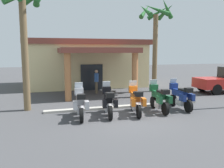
{
  "coord_description": "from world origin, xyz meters",
  "views": [
    {
      "loc": [
        -3.77,
        -10.12,
        3.15
      ],
      "look_at": [
        0.16,
        3.25,
        1.2
      ],
      "focal_mm": 37.57,
      "sensor_mm": 36.0,
      "label": 1
    }
  ],
  "objects_px": {
    "motorcycle_orange": "(136,101)",
    "motorcycle_blue": "(181,96)",
    "palm_tree_roadside": "(23,20)",
    "palm_tree_near_portico": "(156,27)",
    "motorcycle_green": "(159,98)",
    "motorcycle_black": "(108,102)",
    "motel_building": "(85,62)",
    "motorcycle_silver": "(80,104)",
    "pedestrian": "(96,80)"
  },
  "relations": [
    {
      "from": "motorcycle_orange",
      "to": "motorcycle_blue",
      "type": "bearing_deg",
      "value": -72.52
    },
    {
      "from": "palm_tree_roadside",
      "to": "palm_tree_near_portico",
      "type": "height_order",
      "value": "palm_tree_near_portico"
    },
    {
      "from": "motorcycle_green",
      "to": "motorcycle_black",
      "type": "bearing_deg",
      "value": 94.8
    },
    {
      "from": "palm_tree_roadside",
      "to": "motorcycle_black",
      "type": "bearing_deg",
      "value": -30.26
    },
    {
      "from": "motel_building",
      "to": "motorcycle_orange",
      "type": "height_order",
      "value": "motel_building"
    },
    {
      "from": "palm_tree_near_portico",
      "to": "motorcycle_blue",
      "type": "bearing_deg",
      "value": -102.24
    },
    {
      "from": "motorcycle_black",
      "to": "motorcycle_orange",
      "type": "distance_m",
      "value": 1.4
    },
    {
      "from": "motorcycle_orange",
      "to": "motorcycle_green",
      "type": "height_order",
      "value": "same"
    },
    {
      "from": "motorcycle_silver",
      "to": "pedestrian",
      "type": "distance_m",
      "value": 6.63
    },
    {
      "from": "motorcycle_blue",
      "to": "palm_tree_near_portico",
      "type": "height_order",
      "value": "palm_tree_near_portico"
    },
    {
      "from": "motorcycle_orange",
      "to": "motorcycle_blue",
      "type": "xyz_separation_m",
      "value": [
        2.78,
        0.32,
        0.0
      ]
    },
    {
      "from": "motorcycle_orange",
      "to": "motorcycle_black",
      "type": "bearing_deg",
      "value": 95.45
    },
    {
      "from": "motorcycle_green",
      "to": "palm_tree_roadside",
      "type": "xyz_separation_m",
      "value": [
        -6.68,
        2.25,
        4.02
      ]
    },
    {
      "from": "palm_tree_near_portico",
      "to": "palm_tree_roadside",
      "type": "bearing_deg",
      "value": -159.13
    },
    {
      "from": "motorcycle_black",
      "to": "palm_tree_near_portico",
      "type": "height_order",
      "value": "palm_tree_near_portico"
    },
    {
      "from": "motorcycle_orange",
      "to": "motorcycle_green",
      "type": "bearing_deg",
      "value": -72.52
    },
    {
      "from": "motorcycle_black",
      "to": "motorcycle_blue",
      "type": "distance_m",
      "value": 4.18
    },
    {
      "from": "motorcycle_orange",
      "to": "palm_tree_near_portico",
      "type": "height_order",
      "value": "palm_tree_near_portico"
    },
    {
      "from": "motorcycle_black",
      "to": "motorcycle_blue",
      "type": "bearing_deg",
      "value": -78.77
    },
    {
      "from": "motorcycle_green",
      "to": "motel_building",
      "type": "bearing_deg",
      "value": 14.49
    },
    {
      "from": "motorcycle_black",
      "to": "motorcycle_orange",
      "type": "height_order",
      "value": "same"
    },
    {
      "from": "motorcycle_orange",
      "to": "motorcycle_blue",
      "type": "height_order",
      "value": "same"
    },
    {
      "from": "motorcycle_green",
      "to": "pedestrian",
      "type": "distance_m",
      "value": 6.52
    },
    {
      "from": "motorcycle_silver",
      "to": "motorcycle_orange",
      "type": "height_order",
      "value": "same"
    },
    {
      "from": "motel_building",
      "to": "palm_tree_near_portico",
      "type": "distance_m",
      "value": 7.4
    },
    {
      "from": "motel_building",
      "to": "motorcycle_orange",
      "type": "relative_size",
      "value": 4.92
    },
    {
      "from": "motel_building",
      "to": "motorcycle_black",
      "type": "bearing_deg",
      "value": -93.65
    },
    {
      "from": "motorcycle_orange",
      "to": "motel_building",
      "type": "bearing_deg",
      "value": 13.87
    },
    {
      "from": "motel_building",
      "to": "motorcycle_orange",
      "type": "distance_m",
      "value": 11.1
    },
    {
      "from": "motorcycle_black",
      "to": "pedestrian",
      "type": "bearing_deg",
      "value": 1.25
    },
    {
      "from": "motel_building",
      "to": "palm_tree_near_portico",
      "type": "bearing_deg",
      "value": -47.16
    },
    {
      "from": "motorcycle_silver",
      "to": "palm_tree_roadside",
      "type": "xyz_separation_m",
      "value": [
        -2.51,
        2.29,
        4.02
      ]
    },
    {
      "from": "motel_building",
      "to": "motorcycle_black",
      "type": "distance_m",
      "value": 10.99
    },
    {
      "from": "palm_tree_roadside",
      "to": "pedestrian",
      "type": "bearing_deg",
      "value": 40.1
    },
    {
      "from": "pedestrian",
      "to": "palm_tree_near_portico",
      "type": "height_order",
      "value": "palm_tree_near_portico"
    },
    {
      "from": "motorcycle_silver",
      "to": "pedestrian",
      "type": "xyz_separation_m",
      "value": [
        2.19,
        6.25,
        0.34
      ]
    },
    {
      "from": "pedestrian",
      "to": "motorcycle_black",
      "type": "bearing_deg",
      "value": -68.32
    },
    {
      "from": "motorcycle_orange",
      "to": "motorcycle_silver",
      "type": "bearing_deg",
      "value": 98.45
    },
    {
      "from": "motorcycle_green",
      "to": "motorcycle_blue",
      "type": "relative_size",
      "value": 1.0
    },
    {
      "from": "pedestrian",
      "to": "palm_tree_roadside",
      "type": "distance_m",
      "value": 7.16
    },
    {
      "from": "motorcycle_green",
      "to": "motorcycle_blue",
      "type": "xyz_separation_m",
      "value": [
        1.39,
        0.16,
        0.0
      ]
    },
    {
      "from": "motel_building",
      "to": "palm_tree_near_portico",
      "type": "height_order",
      "value": "palm_tree_near_portico"
    },
    {
      "from": "pedestrian",
      "to": "motorcycle_orange",
      "type": "bearing_deg",
      "value": -55.72
    },
    {
      "from": "motorcycle_black",
      "to": "palm_tree_roadside",
      "type": "xyz_separation_m",
      "value": [
        -3.9,
        2.28,
        4.02
      ]
    },
    {
      "from": "motorcycle_orange",
      "to": "palm_tree_near_portico",
      "type": "xyz_separation_m",
      "value": [
        4.0,
        5.95,
        4.31
      ]
    },
    {
      "from": "motorcycle_black",
      "to": "palm_tree_roadside",
      "type": "distance_m",
      "value": 6.04
    },
    {
      "from": "motorcycle_silver",
      "to": "motorcycle_orange",
      "type": "distance_m",
      "value": 2.78
    },
    {
      "from": "motorcycle_silver",
      "to": "motorcycle_green",
      "type": "height_order",
      "value": "same"
    },
    {
      "from": "motel_building",
      "to": "palm_tree_near_portico",
      "type": "relative_size",
      "value": 1.56
    },
    {
      "from": "motorcycle_black",
      "to": "palm_tree_near_portico",
      "type": "xyz_separation_m",
      "value": [
        5.39,
        5.82,
        4.31
      ]
    }
  ]
}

